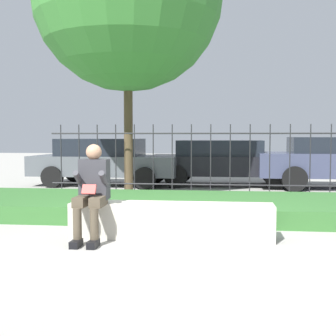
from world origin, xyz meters
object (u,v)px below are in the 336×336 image
Objects in this scene: stone_bench at (171,223)px; car_parked_left at (105,161)px; person_seated_reader at (92,188)px; car_parked_center at (224,161)px.

stone_bench is 0.66× the size of car_parked_left.
person_seated_reader is (-1.02, -0.27, 0.49)m from stone_bench.
person_seated_reader is 7.46m from car_parked_center.
stone_bench is 7.19m from car_parked_left.
person_seated_reader is 0.30× the size of car_parked_center.
car_parked_left is (-1.61, 6.94, -0.01)m from person_seated_reader.
stone_bench is 0.64× the size of car_parked_center.
person_seated_reader is 7.12m from car_parked_left.
car_parked_left is at bearing 111.51° from stone_bench.
car_parked_left is at bearing -174.04° from car_parked_center.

